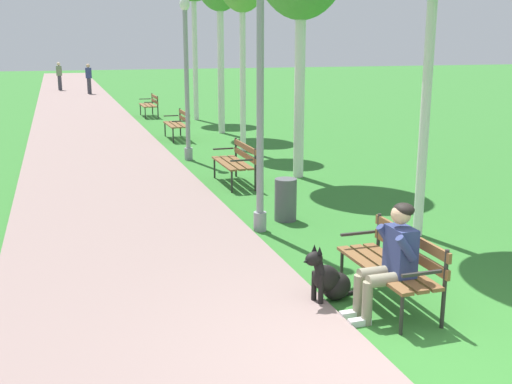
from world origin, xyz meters
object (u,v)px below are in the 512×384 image
(park_bench_far, at_px, (179,122))
(lamp_post_near, at_px, (260,83))
(dog_black, at_px, (330,280))
(person_seated_on_near_bench, at_px, (391,256))
(litter_bin, at_px, (286,200))
(park_bench_near, at_px, (394,261))
(pedestrian_distant, at_px, (89,79))
(pedestrian_further_distant, at_px, (59,76))
(park_bench_furthest, at_px, (150,104))
(park_bench_mid, at_px, (237,160))
(lamp_post_mid, at_px, (187,78))

(park_bench_far, xyz_separation_m, lamp_post_near, (-0.54, -9.42, 1.76))
(park_bench_far, height_order, dog_black, park_bench_far)
(person_seated_on_near_bench, bearing_deg, dog_black, 128.52)
(lamp_post_near, height_order, litter_bin, lamp_post_near)
(park_bench_near, relative_size, pedestrian_distant, 0.91)
(pedestrian_further_distant, bearing_deg, park_bench_furthest, -77.45)
(park_bench_mid, height_order, lamp_post_near, lamp_post_near)
(person_seated_on_near_bench, bearing_deg, lamp_post_mid, 91.23)
(lamp_post_mid, height_order, litter_bin, lamp_post_mid)
(park_bench_far, bearing_deg, dog_black, -92.95)
(litter_bin, relative_size, pedestrian_distant, 0.42)
(dog_black, height_order, pedestrian_further_distant, pedestrian_further_distant)
(park_bench_mid, relative_size, lamp_post_near, 0.34)
(park_bench_mid, bearing_deg, dog_black, -96.06)
(lamp_post_mid, relative_size, pedestrian_distant, 2.35)
(park_bench_mid, distance_m, park_bench_far, 6.23)
(park_bench_near, bearing_deg, pedestrian_further_distant, 95.56)
(park_bench_furthest, relative_size, lamp_post_near, 0.34)
(park_bench_mid, distance_m, dog_black, 6.02)
(dog_black, height_order, litter_bin, dog_black)
(person_seated_on_near_bench, bearing_deg, park_bench_far, 89.15)
(park_bench_furthest, xyz_separation_m, lamp_post_near, (-0.56, -15.30, 1.76))
(park_bench_furthest, bearing_deg, litter_bin, -89.93)
(park_bench_furthest, bearing_deg, dog_black, -92.05)
(park_bench_mid, height_order, person_seated_on_near_bench, person_seated_on_near_bench)
(park_bench_furthest, bearing_deg, park_bench_near, -90.00)
(lamp_post_near, bearing_deg, park_bench_near, -79.67)
(pedestrian_further_distant, bearing_deg, person_seated_on_near_bench, -84.84)
(park_bench_furthest, distance_m, lamp_post_near, 15.41)
(park_bench_mid, bearing_deg, litter_bin, -89.37)
(park_bench_far, bearing_deg, pedestrian_distant, 95.58)
(park_bench_mid, bearing_deg, pedestrian_distant, 94.11)
(park_bench_far, relative_size, lamp_post_mid, 0.39)
(park_bench_furthest, relative_size, pedestrian_further_distant, 0.91)
(park_bench_furthest, distance_m, pedestrian_distant, 11.26)
(park_bench_mid, bearing_deg, person_seated_on_near_bench, -91.71)
(park_bench_furthest, height_order, litter_bin, park_bench_furthest)
(park_bench_far, distance_m, pedestrian_distant, 17.09)
(lamp_post_near, relative_size, litter_bin, 6.29)
(dog_black, relative_size, lamp_post_near, 0.19)
(park_bench_furthest, bearing_deg, pedestrian_distant, 98.59)
(person_seated_on_near_bench, xyz_separation_m, litter_bin, (0.23, 3.75, -0.33))
(litter_bin, xyz_separation_m, pedestrian_distant, (-1.70, 26.02, 0.49))
(dog_black, relative_size, pedestrian_distant, 0.49)
(park_bench_furthest, distance_m, person_seated_on_near_bench, 18.64)
(litter_bin, bearing_deg, park_bench_far, 90.24)
(park_bench_furthest, xyz_separation_m, pedestrian_distant, (-1.68, 11.13, 0.33))
(park_bench_mid, bearing_deg, park_bench_near, -89.89)
(dog_black, distance_m, pedestrian_further_distant, 32.48)
(lamp_post_near, bearing_deg, pedestrian_distant, 92.43)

